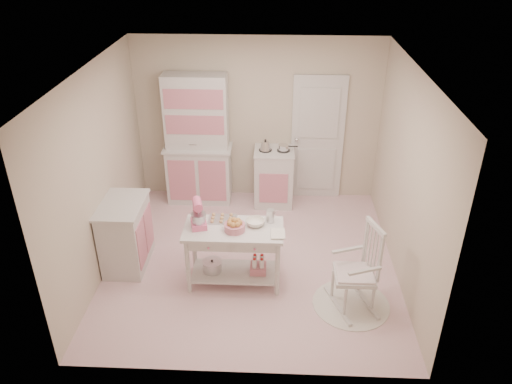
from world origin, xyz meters
TOP-DOWN VIEW (x-y plane):
  - room_shell at (0.00, 0.00)m, footprint 3.84×3.84m
  - door at (0.95, 1.87)m, footprint 0.82×0.05m
  - hutch at (-0.93, 1.66)m, footprint 1.06×0.50m
  - stove at (0.27, 1.61)m, footprint 0.62×0.57m
  - base_cabinet at (-1.63, -0.13)m, footprint 0.54×0.84m
  - lace_rug at (1.24, -0.82)m, footprint 0.92×0.92m
  - rocking_chair at (1.24, -0.82)m, footprint 0.69×0.84m
  - work_table at (-0.19, -0.44)m, footprint 1.20×0.60m
  - stand_mixer at (-0.61, -0.42)m, footprint 0.26×0.32m
  - cookie_tray at (-0.34, -0.26)m, footprint 0.34×0.24m
  - bread_basket at (-0.17, -0.49)m, footprint 0.25×0.25m
  - mixing_bowl at (0.07, -0.36)m, footprint 0.23×0.23m
  - metal_pitcher at (0.25, -0.28)m, footprint 0.10×0.10m
  - recipe_book at (0.26, -0.56)m, footprint 0.18×0.23m

SIDE VIEW (x-z plane):
  - lace_rug at x=1.24m, z-range 0.00..0.01m
  - work_table at x=-0.19m, z-range 0.00..0.80m
  - stove at x=0.27m, z-range 0.00..0.92m
  - base_cabinet at x=-1.63m, z-range 0.00..0.92m
  - rocking_chair at x=1.24m, z-range 0.00..1.10m
  - cookie_tray at x=-0.34m, z-range 0.80..0.82m
  - recipe_book at x=0.26m, z-range 0.80..0.82m
  - mixing_bowl at x=0.07m, z-range 0.80..0.87m
  - bread_basket at x=-0.17m, z-range 0.80..0.89m
  - metal_pitcher at x=0.25m, z-range 0.80..0.97m
  - stand_mixer at x=-0.61m, z-range 0.80..1.14m
  - door at x=0.95m, z-range 0.00..2.04m
  - hutch at x=-0.93m, z-range 0.00..2.08m
  - room_shell at x=0.00m, z-range 0.34..2.96m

